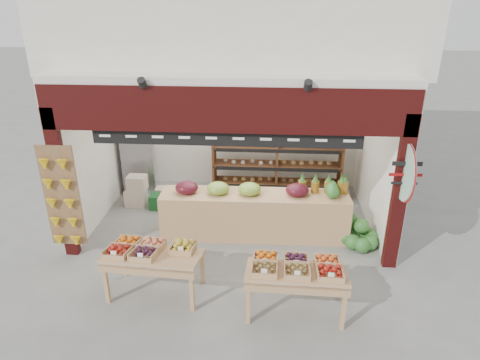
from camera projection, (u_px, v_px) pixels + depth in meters
name	position (u px, v px, depth m)	size (l,w,h in m)	color
ground	(232.00, 228.00, 8.41)	(60.00, 60.00, 0.00)	slate
shop_structure	(238.00, 12.00, 8.32)	(6.36, 5.12, 5.40)	white
banana_board	(62.00, 200.00, 7.06)	(0.60, 0.15, 1.80)	olive
gift_sign	(405.00, 172.00, 6.49)	(0.04, 0.93, 0.92)	silver
back_shelving	(277.00, 149.00, 9.37)	(2.86, 0.47, 1.78)	brown
refrigerator	(138.00, 155.00, 9.80)	(0.66, 0.66, 1.70)	#A8AAAF
cardboard_stack	(148.00, 194.00, 9.26)	(0.98, 0.71, 0.69)	beige
mid_counter	(254.00, 213.00, 7.99)	(3.48, 0.73, 1.09)	tan
display_table_left	(148.00, 252.00, 6.38)	(1.46, 0.89, 0.92)	tan
display_table_right	(296.00, 269.00, 5.97)	(1.43, 0.83, 0.92)	tan
watermelon_pile	(359.00, 235.00, 7.79)	(0.74, 0.71, 0.54)	#1B511C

